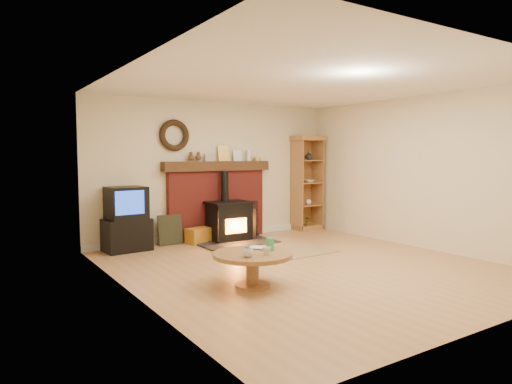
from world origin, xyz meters
TOP-DOWN VIEW (x-y plane):
  - ground at (0.00, 0.00)m, footprint 5.50×5.50m
  - room_shell at (-0.02, 0.09)m, footprint 5.02×5.52m
  - chimney_breast at (0.00, 2.67)m, footprint 2.20×0.22m
  - wood_stove at (0.05, 2.27)m, footprint 1.40×1.00m
  - area_rug at (0.20, 1.02)m, footprint 1.82×1.30m
  - tv_unit at (-1.81, 2.47)m, footprint 0.77×0.57m
  - curio_cabinet at (2.10, 2.56)m, footprint 0.64×0.46m
  - firelog_box at (-0.52, 2.40)m, footprint 0.50×0.37m
  - leaning_painting at (-1.01, 2.55)m, footprint 0.45×0.12m
  - fire_tools at (0.75, 2.50)m, footprint 0.16×0.16m
  - coffee_table at (-1.17, -0.43)m, footprint 0.97×0.97m

SIDE VIEW (x-z plane):
  - ground at x=0.00m, z-range 0.00..0.00m
  - area_rug at x=0.20m, z-range 0.00..0.01m
  - fire_tools at x=0.75m, z-range -0.22..0.48m
  - firelog_box at x=-0.52m, z-range 0.00..0.28m
  - leaning_painting at x=-1.01m, z-range 0.00..0.54m
  - coffee_table at x=-1.17m, z-range 0.05..0.62m
  - wood_stove at x=0.05m, z-range -0.29..1.01m
  - tv_unit at x=-1.81m, z-range -0.02..1.05m
  - chimney_breast at x=0.00m, z-range -0.09..1.69m
  - curio_cabinet at x=2.10m, z-range 0.00..2.01m
  - room_shell at x=-0.02m, z-range 0.41..3.02m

